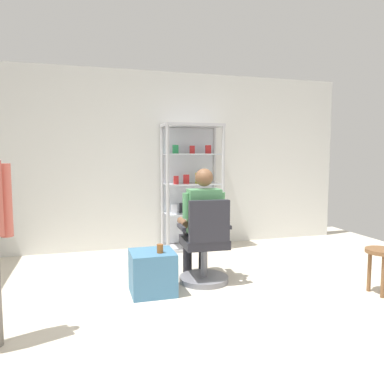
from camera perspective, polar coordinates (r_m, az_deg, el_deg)
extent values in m
plane|color=beige|center=(3.28, 6.82, -20.35)|extent=(7.20, 7.20, 0.00)
cube|color=silver|center=(5.83, -4.58, 4.81)|extent=(6.00, 0.10, 2.70)
cylinder|color=#B7B7BC|center=(5.35, -3.74, 0.46)|extent=(0.05, 0.05, 1.90)
cylinder|color=#B7B7BC|center=(5.60, 4.79, 0.68)|extent=(0.05, 0.05, 1.90)
cylinder|color=#B7B7BC|center=(5.74, -4.59, 0.81)|extent=(0.05, 0.05, 1.90)
cylinder|color=#B7B7BC|center=(5.97, 3.43, 1.00)|extent=(0.05, 0.05, 1.90)
cube|color=#B7B7BC|center=(5.65, 0.04, 10.19)|extent=(0.90, 0.45, 0.04)
cube|color=#B7B7BC|center=(5.81, 0.04, -8.44)|extent=(0.90, 0.45, 0.04)
cube|color=silver|center=(5.86, -0.54, 0.92)|extent=(0.84, 0.02, 1.80)
cube|color=silver|center=(5.70, 0.04, -3.27)|extent=(0.82, 0.39, 0.02)
cube|color=silver|center=(5.59, -2.73, -2.67)|extent=(0.09, 0.06, 0.13)
cube|color=black|center=(5.68, -1.53, -2.45)|extent=(0.09, 0.05, 0.15)
cube|color=#264CB2|center=(5.70, 0.02, -2.53)|extent=(0.07, 0.04, 0.13)
cube|color=red|center=(5.75, 1.35, -2.34)|extent=(0.09, 0.06, 0.15)
cube|color=#268C4C|center=(5.75, 2.96, -2.45)|extent=(0.09, 0.05, 0.13)
cube|color=silver|center=(5.65, 0.04, 1.25)|extent=(0.82, 0.39, 0.02)
cube|color=red|center=(5.53, -2.46, 1.86)|extent=(0.08, 0.05, 0.12)
cube|color=red|center=(5.60, -0.89, 1.99)|extent=(0.09, 0.04, 0.14)
cube|color=#999919|center=(5.69, 0.93, 2.17)|extent=(0.09, 0.05, 0.16)
cube|color=gold|center=(5.75, 2.55, 2.14)|extent=(0.08, 0.06, 0.15)
cube|color=silver|center=(5.63, 0.04, 5.82)|extent=(0.82, 0.39, 0.02)
cube|color=#268C4C|center=(5.61, -2.55, 6.56)|extent=(0.09, 0.05, 0.13)
cube|color=red|center=(5.67, 0.03, 6.51)|extent=(0.08, 0.05, 0.12)
cube|color=red|center=(5.70, 2.49, 6.54)|extent=(0.09, 0.06, 0.13)
cylinder|color=slate|center=(4.35, 1.82, -13.18)|extent=(0.56, 0.56, 0.06)
cylinder|color=slate|center=(4.29, 1.82, -10.59)|extent=(0.07, 0.07, 0.41)
cube|color=#26262D|center=(4.23, 1.83, -7.66)|extent=(0.50, 0.50, 0.10)
cube|color=#26262D|center=(3.98, 2.66, -4.48)|extent=(0.44, 0.10, 0.45)
cube|color=#26262D|center=(4.27, 5.22, -5.10)|extent=(0.05, 0.30, 0.04)
cube|color=#26262D|center=(4.13, -1.65, -5.43)|extent=(0.05, 0.30, 0.04)
cylinder|color=black|center=(4.43, 2.40, -5.75)|extent=(0.16, 0.41, 0.14)
cylinder|color=black|center=(4.68, 1.70, -8.64)|extent=(0.11, 0.11, 0.56)
cylinder|color=black|center=(4.38, -0.13, -5.88)|extent=(0.16, 0.41, 0.14)
cylinder|color=black|center=(4.63, -0.72, -8.79)|extent=(0.11, 0.11, 0.56)
cube|color=#4C8C59|center=(4.17, 1.85, -2.98)|extent=(0.37, 0.23, 0.50)
sphere|color=brown|center=(4.13, 1.87, 2.25)|extent=(0.20, 0.20, 0.20)
cylinder|color=#4C8C59|center=(4.21, 4.48, -1.93)|extent=(0.09, 0.09, 0.28)
cylinder|color=brown|center=(4.42, 3.73, -4.46)|extent=(0.09, 0.30, 0.08)
cylinder|color=#4C8C59|center=(4.11, -0.84, -2.11)|extent=(0.09, 0.09, 0.28)
cylinder|color=brown|center=(4.32, -1.37, -4.69)|extent=(0.09, 0.30, 0.08)
cube|color=teal|center=(3.98, -6.09, -12.15)|extent=(0.45, 0.44, 0.44)
cylinder|color=brown|center=(3.85, -4.93, -8.63)|extent=(0.06, 0.06, 0.09)
cylinder|color=#BF594C|center=(3.11, -26.67, -1.15)|extent=(0.09, 0.09, 0.55)
cylinder|color=brown|center=(4.33, 27.07, -8.06)|extent=(0.32, 0.32, 0.04)
cylinder|color=brown|center=(4.42, 25.54, -10.89)|extent=(0.04, 0.04, 0.43)
cylinder|color=brown|center=(4.29, 27.26, -11.48)|extent=(0.04, 0.04, 0.43)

